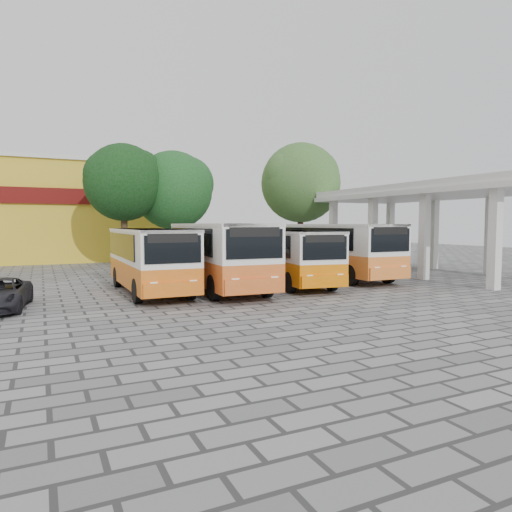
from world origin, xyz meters
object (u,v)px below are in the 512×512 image
bus_far_right (339,247)px  bus_far_left (150,256)px  bus_centre_left (219,252)px  bus_centre_right (291,254)px

bus_far_right → bus_far_left: bearing=-174.5°
bus_centre_left → bus_far_right: (7.70, 1.38, -0.01)m
bus_centre_left → bus_centre_right: bearing=4.1°
bus_centre_left → bus_far_right: 7.83m
bus_far_right → bus_centre_left: bearing=-168.8°
bus_far_left → bus_centre_left: 3.13m
bus_far_left → bus_far_right: 10.82m
bus_centre_right → bus_far_right: bus_far_right is taller
bus_centre_left → bus_centre_right: (3.88, 0.11, -0.20)m
bus_centre_left → bus_far_right: size_ratio=1.01×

